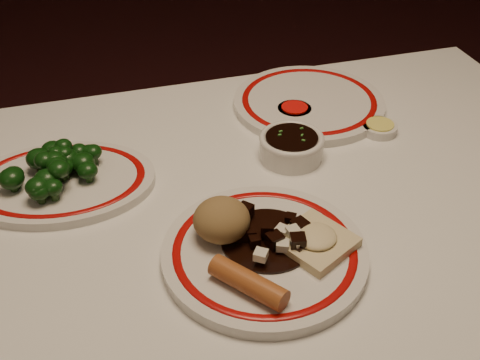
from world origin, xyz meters
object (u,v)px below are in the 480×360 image
object	(u,v)px
fried_wonton	(316,240)
broccoli_pile	(55,167)
dining_table	(272,258)
spring_roll	(248,282)
main_plate	(264,253)
stirfry_heap	(269,235)
rice_mound	(222,220)
broccoli_plate	(61,182)
soy_bowl	(291,147)

from	to	relation	value
fried_wonton	broccoli_pile	bearing A→B (deg)	142.13
dining_table	spring_roll	bearing A→B (deg)	-119.99
main_plate	broccoli_pile	bearing A→B (deg)	137.09
dining_table	fried_wonton	world-z (taller)	fried_wonton
spring_roll	stirfry_heap	distance (m)	0.10
dining_table	rice_mound	bearing A→B (deg)	-155.79
spring_roll	stirfry_heap	size ratio (longest dim) A/B	0.82
fried_wonton	stirfry_heap	distance (m)	0.06
main_plate	rice_mound	size ratio (longest dim) A/B	4.16
rice_mound	stirfry_heap	world-z (taller)	rice_mound
rice_mound	stirfry_heap	size ratio (longest dim) A/B	0.61
main_plate	broccoli_pile	size ratio (longest dim) A/B	2.06
rice_mound	broccoli_plate	bearing A→B (deg)	136.13
main_plate	broccoli_pile	distance (m)	0.36
dining_table	broccoli_plate	world-z (taller)	broccoli_plate
broccoli_plate	rice_mound	bearing A→B (deg)	-43.87
dining_table	broccoli_plate	bearing A→B (deg)	151.92
dining_table	stirfry_heap	xyz separation A→B (m)	(-0.03, -0.07, 0.12)
fried_wonton	stirfry_heap	world-z (taller)	stirfry_heap
spring_roll	broccoli_pile	size ratio (longest dim) A/B	0.67
soy_bowl	broccoli_plate	bearing A→B (deg)	176.07
main_plate	stirfry_heap	world-z (taller)	stirfry_heap
rice_mound	spring_roll	world-z (taller)	rice_mound
rice_mound	soy_bowl	distance (m)	0.25
spring_roll	stirfry_heap	world-z (taller)	same
stirfry_heap	main_plate	bearing A→B (deg)	-127.21
spring_roll	soy_bowl	world-z (taller)	spring_roll
fried_wonton	soy_bowl	bearing A→B (deg)	77.62
main_plate	broccoli_plate	bearing A→B (deg)	136.51
main_plate	spring_roll	distance (m)	0.08
rice_mound	spring_roll	xyz separation A→B (m)	(0.01, -0.11, -0.01)
stirfry_heap	spring_roll	bearing A→B (deg)	-124.20
broccoli_pile	spring_roll	bearing A→B (deg)	-54.70
rice_mound	fried_wonton	bearing A→B (deg)	-25.81
dining_table	rice_mound	distance (m)	0.17
rice_mound	spring_roll	distance (m)	0.11
rice_mound	broccoli_plate	distance (m)	0.30
spring_roll	broccoli_plate	bearing A→B (deg)	87.49
dining_table	rice_mound	size ratio (longest dim) A/B	15.03
dining_table	fried_wonton	distance (m)	0.16
soy_bowl	dining_table	bearing A→B (deg)	-119.39
spring_roll	fried_wonton	xyz separation A→B (m)	(0.11, 0.05, -0.00)
rice_mound	spring_roll	bearing A→B (deg)	-87.33
fried_wonton	broccoli_pile	xyz separation A→B (m)	(-0.33, 0.26, 0.01)
main_plate	broccoli_plate	distance (m)	0.36
fried_wonton	broccoli_plate	size ratio (longest dim) A/B	0.37
dining_table	spring_roll	size ratio (longest dim) A/B	11.12
dining_table	stirfry_heap	distance (m)	0.14
stirfry_heap	broccoli_pile	xyz separation A→B (m)	(-0.28, 0.23, 0.01)
stirfry_heap	broccoli_pile	world-z (taller)	broccoli_pile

